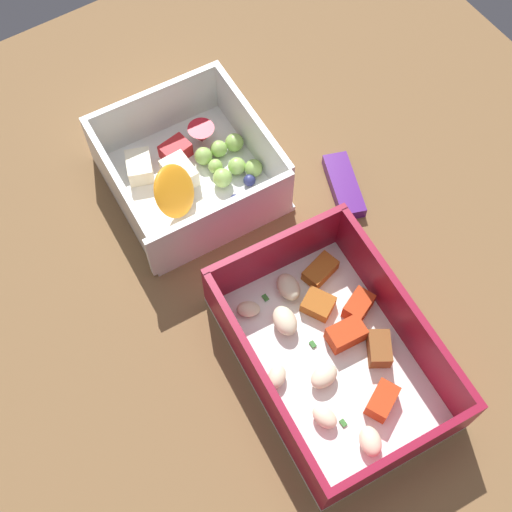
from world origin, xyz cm
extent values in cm
cube|color=brown|center=(0.00, 0.00, 1.00)|extent=(80.00, 80.00, 2.00)
cube|color=white|center=(9.67, 1.55, 2.30)|extent=(21.17, 15.22, 0.60)
cube|color=maroon|center=(-0.07, 2.33, 5.33)|extent=(1.68, 13.67, 5.45)
cube|color=maroon|center=(19.41, 0.77, 5.33)|extent=(1.68, 13.67, 5.45)
cube|color=maroon|center=(10.19, 8.06, 5.33)|extent=(18.93, 2.10, 5.45)
cube|color=maroon|center=(9.15, -4.96, 5.33)|extent=(18.93, 2.10, 5.45)
ellipsoid|color=beige|center=(13.58, -1.88, 3.38)|extent=(2.53, 2.06, 1.11)
ellipsoid|color=beige|center=(2.41, -1.97, 3.31)|extent=(2.29, 2.48, 1.02)
ellipsoid|color=beige|center=(2.60, 2.04, 3.54)|extent=(2.86, 2.15, 1.34)
ellipsoid|color=beige|center=(8.73, -3.22, 3.32)|extent=(2.43, 2.50, 1.03)
ellipsoid|color=beige|center=(10.83, -0.24, 3.47)|extent=(2.09, 2.72, 1.25)
ellipsoid|color=beige|center=(17.08, 0.46, 3.45)|extent=(2.86, 2.42, 1.21)
ellipsoid|color=beige|center=(5.08, -0.02, 3.57)|extent=(3.05, 2.36, 1.39)
cube|color=red|center=(15.02, 2.74, 3.47)|extent=(2.89, 3.37, 1.75)
cube|color=#AD5B1E|center=(5.25, 3.37, 3.22)|extent=(3.27, 3.14, 1.24)
cube|color=#AD5B1E|center=(2.68, 5.40, 3.24)|extent=(2.53, 3.47, 1.28)
cube|color=brown|center=(11.37, 5.26, 3.43)|extent=(3.38, 3.04, 1.66)
cube|color=red|center=(8.84, 3.69, 3.46)|extent=(2.26, 3.29, 1.72)
cube|color=red|center=(7.32, 6.11, 3.46)|extent=(2.69, 3.15, 1.71)
cube|color=#387A33|center=(8.32, -2.61, 2.70)|extent=(0.60, 0.40, 0.20)
cube|color=#387A33|center=(2.07, 0.33, 2.70)|extent=(0.60, 0.40, 0.20)
cube|color=#387A33|center=(7.87, 1.02, 2.70)|extent=(0.60, 0.40, 0.20)
cube|color=#387A33|center=(14.67, -0.76, 2.70)|extent=(0.60, 0.40, 0.20)
cube|color=white|center=(-12.24, 0.80, 2.30)|extent=(15.75, 15.15, 0.60)
cube|color=white|center=(-19.43, 1.18, 5.44)|extent=(1.37, 14.38, 5.67)
cube|color=white|center=(-5.04, 0.41, 5.44)|extent=(1.37, 14.38, 5.67)
cube|color=white|center=(-11.87, 7.67, 5.44)|extent=(13.82, 1.34, 5.67)
cube|color=white|center=(-12.61, -6.08, 5.44)|extent=(13.82, 1.34, 5.67)
ellipsoid|color=orange|center=(-10.43, -1.80, 5.14)|extent=(6.15, 6.35, 4.89)
cube|color=#F4EACC|center=(-12.97, 0.22, 3.60)|extent=(3.39, 2.57, 2.00)
cube|color=red|center=(-15.58, 1.02, 3.42)|extent=(2.47, 3.03, 1.65)
cube|color=#F4EACC|center=(-15.68, -2.85, 3.54)|extent=(3.75, 3.29, 1.87)
sphere|color=#9ECC60|center=(-10.76, 5.06, 3.47)|extent=(1.73, 1.73, 1.73)
sphere|color=#9ECC60|center=(-13.48, 4.68, 3.44)|extent=(1.67, 1.67, 1.67)
sphere|color=#9ECC60|center=(-13.51, 2.97, 3.48)|extent=(1.77, 1.77, 1.77)
sphere|color=#9ECC60|center=(-11.95, 3.37, 3.32)|extent=(1.44, 1.44, 1.44)
sphere|color=#9ECC60|center=(-13.26, 6.35, 3.51)|extent=(1.82, 1.82, 1.82)
sphere|color=#9ECC60|center=(-10.31, 3.16, 3.53)|extent=(1.86, 1.86, 1.86)
sphere|color=#9ECC60|center=(-9.69, 6.29, 3.47)|extent=(1.74, 1.74, 1.74)
cone|color=red|center=(-15.69, 4.06, 3.65)|extent=(2.63, 2.63, 2.11)
sphere|color=navy|center=(-6.21, 4.37, 3.09)|extent=(0.97, 0.97, 0.97)
sphere|color=navy|center=(-7.19, 4.90, 3.06)|extent=(0.91, 0.91, 0.91)
sphere|color=navy|center=(-7.80, 3.05, 3.12)|extent=(1.03, 1.03, 1.03)
sphere|color=navy|center=(-8.88, 5.30, 3.19)|extent=(1.17, 1.17, 1.17)
cube|color=#51197A|center=(-3.82, 12.81, 2.60)|extent=(7.40, 4.65, 1.20)
camera|label=1|loc=(22.67, -14.19, 57.25)|focal=48.00mm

